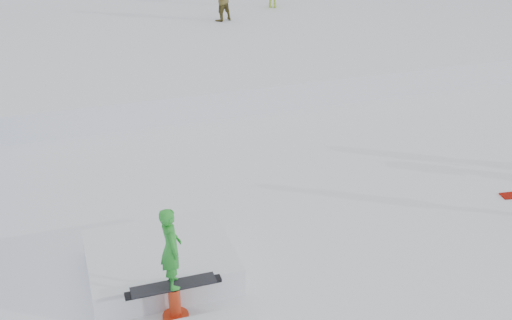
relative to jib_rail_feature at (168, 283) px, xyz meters
name	(u,v)px	position (x,y,z in m)	size (l,w,h in m)	color
ground	(264,259)	(1.96, 0.57, -0.30)	(120.00, 120.00, 0.00)	white
snow_midrise	(135,31)	(1.96, 16.57, 0.10)	(50.00, 18.00, 0.80)	white
jib_rail_feature	(168,283)	(0.00, 0.00, 0.00)	(2.60, 4.40, 2.11)	white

